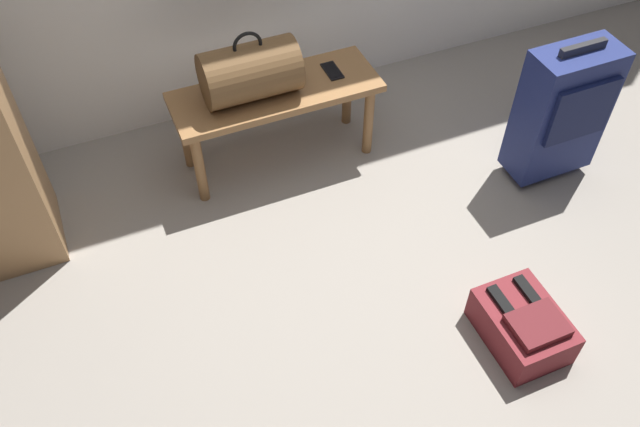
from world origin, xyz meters
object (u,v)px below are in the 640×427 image
object	(u,v)px
duffel_bag_brown	(250,72)
suitcase_upright_navy	(562,111)
bench	(276,101)
cell_phone	(332,71)
backpack_maroon	(523,325)

from	to	relation	value
duffel_bag_brown	suitcase_upright_navy	distance (m)	1.47
bench	cell_phone	world-z (taller)	cell_phone
duffel_bag_brown	cell_phone	bearing A→B (deg)	3.10
duffel_bag_brown	backpack_maroon	bearing A→B (deg)	-65.41
bench	cell_phone	bearing A→B (deg)	4.28
bench	duffel_bag_brown	bearing A→B (deg)	180.00
duffel_bag_brown	backpack_maroon	distance (m)	1.61
backpack_maroon	bench	bearing A→B (deg)	110.56
bench	suitcase_upright_navy	bearing A→B (deg)	-26.97
bench	suitcase_upright_navy	world-z (taller)	suitcase_upright_navy
bench	duffel_bag_brown	world-z (taller)	duffel_bag_brown
bench	cell_phone	distance (m)	0.31
duffel_bag_brown	backpack_maroon	xyz separation A→B (m)	(0.64, -1.40, -0.48)
suitcase_upright_navy	cell_phone	bearing A→B (deg)	144.81
suitcase_upright_navy	backpack_maroon	distance (m)	1.08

